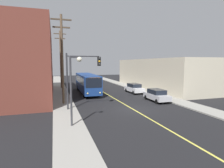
% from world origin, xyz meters
% --- Properties ---
extents(ground_plane, '(120.00, 120.00, 0.00)m').
position_xyz_m(ground_plane, '(0.00, 0.00, 0.00)').
color(ground_plane, black).
extents(sidewalk_left, '(2.50, 90.00, 0.15)m').
position_xyz_m(sidewalk_left, '(-7.25, 10.00, 0.07)').
color(sidewalk_left, gray).
rests_on(sidewalk_left, ground).
extents(sidewalk_right, '(2.50, 90.00, 0.15)m').
position_xyz_m(sidewalk_right, '(7.25, 10.00, 0.07)').
color(sidewalk_right, gray).
rests_on(sidewalk_right, ground).
extents(lane_stripe_center, '(0.16, 60.00, 0.01)m').
position_xyz_m(lane_stripe_center, '(0.00, 15.00, 0.01)').
color(lane_stripe_center, '#D8CC4C').
rests_on(lane_stripe_center, ground).
extents(building_left_brick, '(10.00, 22.00, 10.40)m').
position_xyz_m(building_left_brick, '(-13.49, 12.51, 5.20)').
color(building_left_brick, brown).
rests_on(building_left_brick, ground).
extents(building_right_warehouse, '(12.00, 25.40, 5.94)m').
position_xyz_m(building_right_warehouse, '(14.50, 14.94, 2.97)').
color(building_right_warehouse, beige).
rests_on(building_right_warehouse, ground).
extents(city_bus, '(2.71, 12.19, 3.20)m').
position_xyz_m(city_bus, '(-2.88, 12.76, 1.82)').
color(city_bus, navy).
rests_on(city_bus, ground).
extents(parked_car_silver, '(1.89, 4.43, 1.62)m').
position_xyz_m(parked_car_silver, '(4.81, 2.97, 0.84)').
color(parked_car_silver, '#B7B7BC').
rests_on(parked_car_silver, ground).
extents(parked_car_white, '(1.90, 4.44, 1.62)m').
position_xyz_m(parked_car_white, '(4.84, 10.28, 0.84)').
color(parked_car_white, silver).
rests_on(parked_car_white, ground).
extents(utility_pole_near, '(2.40, 0.28, 10.67)m').
position_xyz_m(utility_pole_near, '(-7.24, 4.69, 6.00)').
color(utility_pole_near, brown).
rests_on(utility_pole_near, sidewalk_left).
extents(utility_pole_mid, '(2.40, 0.28, 11.31)m').
position_xyz_m(utility_pole_mid, '(-6.88, 19.89, 6.33)').
color(utility_pole_mid, brown).
rests_on(utility_pole_mid, sidewalk_left).
extents(traffic_signal_left_corner, '(3.75, 0.48, 6.00)m').
position_xyz_m(traffic_signal_left_corner, '(-5.41, 1.54, 4.30)').
color(traffic_signal_left_corner, '#2D2D33').
rests_on(traffic_signal_left_corner, sidewalk_left).
extents(street_lamp_left, '(0.98, 0.40, 5.50)m').
position_xyz_m(street_lamp_left, '(-6.83, -3.89, 3.74)').
color(street_lamp_left, '#38383D').
rests_on(street_lamp_left, sidewalk_left).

